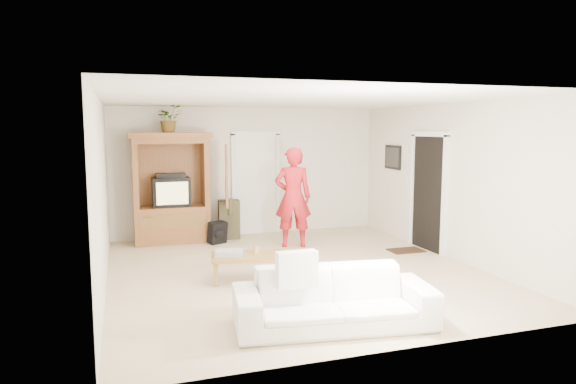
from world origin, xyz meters
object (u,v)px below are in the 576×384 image
object	(u,v)px
sofa	(334,299)
coffee_table	(247,258)
man	(293,197)
armoire	(172,195)

from	to	relation	value
sofa	coffee_table	distance (m)	2.03
man	sofa	distance (m)	3.94
sofa	armoire	bearing A→B (deg)	112.29
man	coffee_table	world-z (taller)	man
armoire	coffee_table	distance (m)	3.08
armoire	coffee_table	size ratio (longest dim) A/B	1.89
coffee_table	armoire	bearing A→B (deg)	114.13
armoire	sofa	distance (m)	5.09
armoire	man	xyz separation A→B (m)	(2.07, -1.09, 0.01)
man	coffee_table	bearing A→B (deg)	69.26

